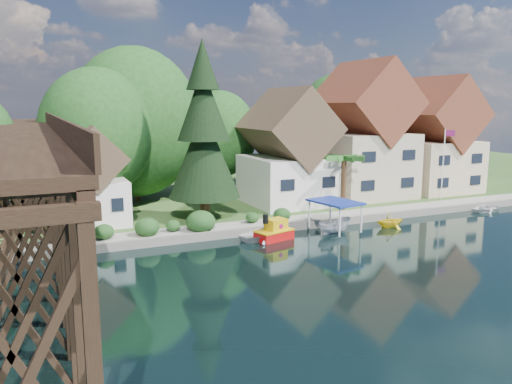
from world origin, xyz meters
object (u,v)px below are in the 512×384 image
at_px(palm_tree, 344,160).
at_px(boat_canopy, 335,219).
at_px(boat_white_a, 266,232).
at_px(house_center, 363,139).
at_px(flagpole, 445,156).
at_px(boat_white_b, 488,208).
at_px(trestle_bridge, 19,185).
at_px(shed, 93,183).
at_px(house_right, 433,143).
at_px(boat_yellow, 390,219).
at_px(tugboat, 274,232).
at_px(house_left, 288,155).
at_px(conifer, 204,134).

bearing_deg(palm_tree, boat_canopy, -129.05).
relative_size(boat_white_a, boat_canopy, 0.98).
height_order(house_center, flagpole, house_center).
height_order(boat_white_a, boat_white_b, boat_white_a).
xyz_separation_m(trestle_bridge, boat_white_b, (39.52, 1.78, -5.01)).
bearing_deg(shed, boat_white_b, -12.33).
xyz_separation_m(house_right, shed, (-36.00, -1.50, -1.95)).
xyz_separation_m(house_right, boat_yellow, (-13.92, -10.29, -5.11)).
distance_m(house_center, tugboat, 19.34).
relative_size(house_left, conifer, 0.76).
distance_m(house_right, tugboat, 26.69).
bearing_deg(trestle_bridge, house_center, 19.49).
bearing_deg(boat_canopy, boat_yellow, -2.80).
xyz_separation_m(house_center, palm_tree, (-5.83, -5.26, -1.37)).
bearing_deg(flagpole, house_right, 59.09).
height_order(boat_canopy, boat_white_b, boat_canopy).
bearing_deg(shed, boat_canopy, -26.81).
bearing_deg(boat_yellow, palm_tree, 12.59).
distance_m(tugboat, boat_white_b, 22.79).
height_order(conifer, boat_white_a, conifer).
distance_m(shed, boat_white_b, 35.51).
relative_size(boat_canopy, boat_yellow, 1.72).
bearing_deg(boat_white_b, shed, 75.31).
height_order(trestle_bridge, tugboat, trestle_bridge).
bearing_deg(palm_tree, flagpole, 1.15).
bearing_deg(tugboat, shed, 144.51).
bearing_deg(conifer, shed, 170.16).
bearing_deg(house_left, conifer, -162.17).
distance_m(house_right, boat_yellow, 18.05).
bearing_deg(boat_yellow, shed, 71.60).
height_order(house_right, tugboat, house_right).
bearing_deg(house_right, house_left, -180.00).
xyz_separation_m(house_center, tugboat, (-15.25, -10.38, -5.80)).
bearing_deg(house_center, house_right, -3.18).
height_order(palm_tree, boat_canopy, palm_tree).
bearing_deg(boat_white_b, trestle_bridge, 90.22).
xyz_separation_m(palm_tree, boat_white_a, (-9.78, -4.51, -4.60)).
bearing_deg(trestle_bridge, boat_white_b, 2.58).
bearing_deg(house_center, house_left, -176.82).
relative_size(trestle_bridge, palm_tree, 8.49).
bearing_deg(boat_white_a, palm_tree, -77.71).
height_order(house_center, boat_white_b, house_center).
distance_m(house_center, house_right, 9.04).
xyz_separation_m(flagpole, boat_canopy, (-16.40, -5.52, -3.70)).
bearing_deg(house_left, boat_white_b, -28.71).
bearing_deg(house_right, boat_canopy, -152.28).
bearing_deg(tugboat, trestle_bridge, -176.76).
distance_m(trestle_bridge, boat_yellow, 27.48).
bearing_deg(house_center, conifer, -169.18).
relative_size(house_center, boat_white_b, 4.19).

